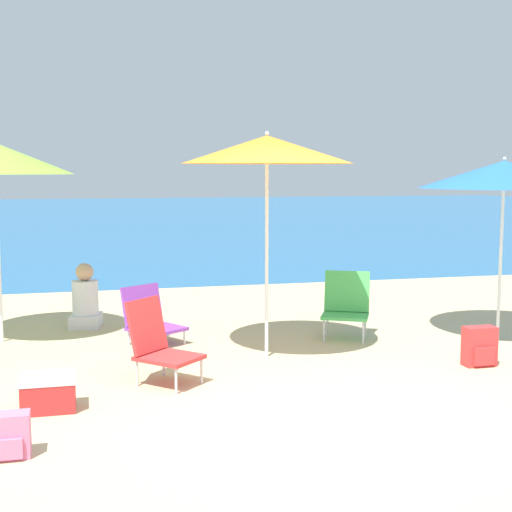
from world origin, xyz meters
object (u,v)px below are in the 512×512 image
(beach_chair_red, at_px, (159,343))
(cooler_box, at_px, (48,392))
(beach_umbrella_orange, at_px, (267,150))
(backpack_pink, at_px, (7,436))
(person_seated_near, at_px, (85,301))
(backpack_red, at_px, (480,347))
(beach_chair_purple, at_px, (150,318))
(beach_chair_green, at_px, (346,303))
(beach_umbrella_blue, at_px, (504,175))

(beach_chair_red, height_order, cooler_box, beach_chair_red)
(beach_umbrella_orange, xyz_separation_m, backpack_pink, (-2.36, -2.13, -1.98))
(backpack_pink, distance_m, cooler_box, 0.96)
(person_seated_near, relative_size, backpack_red, 2.04)
(beach_chair_purple, height_order, cooler_box, beach_chair_purple)
(beach_chair_green, bearing_deg, beach_umbrella_blue, 8.49)
(beach_chair_purple, xyz_separation_m, cooler_box, (-1.01, -2.08, -0.14))
(beach_umbrella_blue, height_order, beach_chair_green, beach_umbrella_blue)
(beach_chair_red, distance_m, beach_chair_green, 2.62)
(beach_umbrella_blue, distance_m, person_seated_near, 5.16)
(beach_umbrella_blue, relative_size, cooler_box, 4.75)
(backpack_red, xyz_separation_m, cooler_box, (-4.09, -0.36, -0.04))
(beach_chair_red, relative_size, backpack_red, 1.95)
(backpack_pink, bearing_deg, person_seated_near, 82.38)
(backpack_red, bearing_deg, beach_umbrella_orange, 156.85)
(backpack_red, distance_m, cooler_box, 4.11)
(beach_umbrella_orange, relative_size, beach_chair_purple, 3.06)
(beach_chair_purple, bearing_deg, person_seated_near, 90.93)
(beach_umbrella_blue, bearing_deg, beach_umbrella_orange, -178.02)
(beach_chair_red, xyz_separation_m, beach_chair_green, (2.29, 1.27, 0.03))
(person_seated_near, height_order, cooler_box, person_seated_near)
(beach_umbrella_blue, distance_m, beach_chair_purple, 4.27)
(beach_chair_red, bearing_deg, beach_umbrella_blue, -33.63)
(beach_umbrella_orange, bearing_deg, backpack_pink, -137.84)
(beach_umbrella_blue, height_order, backpack_pink, beach_umbrella_blue)
(person_seated_near, bearing_deg, beach_chair_red, -64.71)
(beach_umbrella_orange, distance_m, backpack_pink, 3.75)
(beach_chair_green, height_order, backpack_pink, beach_chair_green)
(cooler_box, bearing_deg, backpack_pink, -103.60)
(beach_umbrella_blue, bearing_deg, person_seated_near, 158.50)
(beach_umbrella_blue, xyz_separation_m, beach_chair_red, (-3.94, -0.75, -1.51))
(beach_umbrella_blue, xyz_separation_m, cooler_box, (-4.89, -1.30, -1.73))
(backpack_pink, height_order, cooler_box, backpack_pink)
(beach_umbrella_orange, distance_m, beach_umbrella_blue, 2.77)
(beach_chair_green, height_order, person_seated_near, person_seated_near)
(beach_umbrella_orange, height_order, beach_umbrella_blue, beach_umbrella_orange)
(beach_chair_red, distance_m, beach_chair_purple, 1.54)
(backpack_red, bearing_deg, beach_chair_purple, 150.91)
(beach_chair_purple, bearing_deg, beach_chair_green, -40.02)
(beach_umbrella_orange, height_order, beach_chair_red, beach_umbrella_orange)
(beach_chair_purple, distance_m, backpack_pink, 3.26)
(beach_umbrella_orange, bearing_deg, beach_chair_red, -150.97)
(person_seated_near, xyz_separation_m, backpack_red, (3.78, -2.74, -0.13))
(beach_umbrella_blue, bearing_deg, beach_chair_purple, 168.61)
(person_seated_near, height_order, backpack_pink, person_seated_near)
(beach_chair_green, xyz_separation_m, beach_chair_purple, (-2.23, 0.26, -0.11))
(beach_umbrella_orange, height_order, cooler_box, beach_umbrella_orange)
(beach_chair_purple, bearing_deg, beach_umbrella_blue, -44.70)
(beach_chair_red, relative_size, beach_chair_purple, 1.01)
(beach_umbrella_orange, bearing_deg, beach_chair_purple, 142.00)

